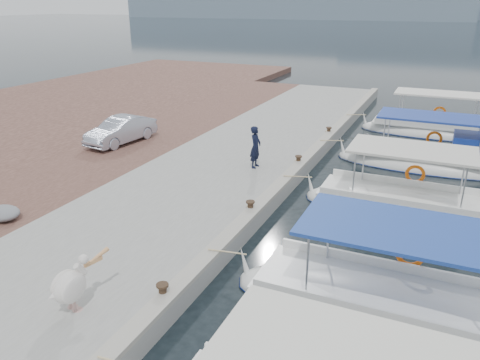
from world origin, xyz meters
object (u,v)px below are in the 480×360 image
object	(u,v)px
parked_car	(121,130)
pelican	(71,285)
fishing_caique_d	(425,163)
fishing_caique_e	(430,132)
fisherman	(256,147)
fishing_caique_b	(386,310)
fishing_caique_c	(400,208)

from	to	relation	value
parked_car	pelican	bearing A→B (deg)	-49.84
fishing_caique_d	parked_car	size ratio (longest dim) A/B	2.01
fishing_caique_e	pelican	world-z (taller)	fishing_caique_e
fisherman	parked_car	distance (m)	6.98
fisherman	parked_car	size ratio (longest dim) A/B	0.46
fishing_caique_d	fishing_caique_b	bearing A→B (deg)	-90.55
pelican	parked_car	distance (m)	12.68
fishing_caique_e	parked_car	bearing A→B (deg)	-144.18
fishing_caique_b	fisherman	size ratio (longest dim) A/B	4.40
pelican	fisherman	size ratio (longest dim) A/B	0.90
fishing_caique_e	fishing_caique_d	bearing A→B (deg)	-88.80
fishing_caique_c	fishing_caique_e	size ratio (longest dim) A/B	0.90
fisherman	pelican	bearing A→B (deg)	177.94
fishing_caique_b	fishing_caique_d	world-z (taller)	same
pelican	parked_car	bearing A→B (deg)	122.85
fishing_caique_d	fishing_caique_e	bearing A→B (deg)	91.20
fishing_caique_d	parked_car	bearing A→B (deg)	-164.35
fishing_caique_d	fisherman	bearing A→B (deg)	-144.96
fishing_caique_b	fishing_caique_e	world-z (taller)	same
fishing_caique_c	fishing_caique_e	bearing A→B (deg)	88.09
fishing_caique_e	pelican	xyz separation A→B (m)	(-6.06, -19.99, 0.97)
fishing_caique_d	pelican	distance (m)	15.62
fishing_caique_b	parked_car	size ratio (longest dim) A/B	2.01
fishing_caique_b	fisherman	distance (m)	9.17
fishing_caique_c	fisherman	bearing A→B (deg)	171.34
fishing_caique_b	fishing_caique_d	xyz separation A→B (m)	(0.11, 11.11, 0.07)
fishing_caique_c	fishing_caique_d	world-z (taller)	same
fishing_caique_d	parked_car	distance (m)	13.59
fishing_caique_c	fisherman	distance (m)	5.82
fishing_caique_c	fishing_caique_b	bearing A→B (deg)	-86.42
fisherman	fishing_caique_e	bearing A→B (deg)	-32.70
fishing_caique_c	parked_car	distance (m)	12.70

